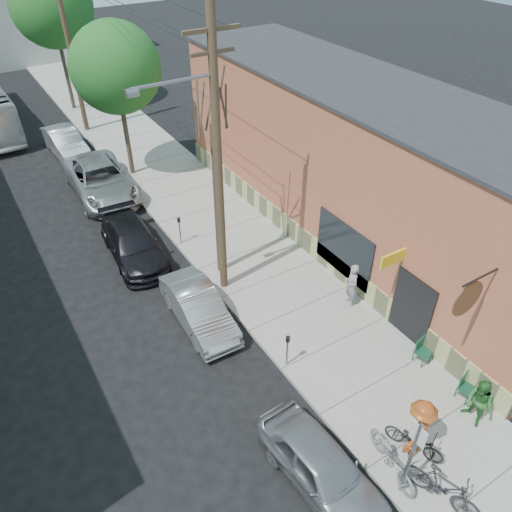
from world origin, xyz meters
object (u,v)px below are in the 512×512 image
utility_pole_near (216,161)px  car_0 (321,467)px  patron_green (479,403)px  parked_bike_b (393,457)px  car_2 (133,243)px  patio_chair_b (467,389)px  car_4 (65,142)px  car_1 (199,308)px  cyclist (418,429)px  tree_bare (217,203)px  car_3 (101,180)px  patron_grey (352,285)px  parked_bike_a (443,488)px  parking_meter_near (288,346)px  patio_chair_a (423,352)px  tree_leafy_mid (116,68)px  tree_leafy_far (51,6)px  parking_meter_far (180,226)px  sign_post (412,453)px

utility_pole_near → car_0: size_ratio=2.49×
patron_green → parked_bike_b: size_ratio=0.83×
car_2 → patio_chair_b: bearing=-60.8°
utility_pole_near → patio_chair_b: size_ratio=11.36×
patron_green → car_2: patron_green is taller
patio_chair_b → patron_green: patron_green is taller
car_4 → car_1: bearing=-92.7°
cyclist → tree_bare: bearing=-103.9°
utility_pole_near → cyclist: 9.86m
car_3 → patio_chair_b: bearing=-71.9°
parked_bike_b → patron_grey: bearing=70.6°
parked_bike_a → car_3: (-2.16, 19.70, 0.07)m
parking_meter_near → patio_chair_a: (3.76, -2.21, -0.39)m
parking_meter_near → patron_green: size_ratio=0.75×
parked_bike_a → car_1: (-2.16, 8.99, -0.08)m
tree_leafy_mid → patron_grey: size_ratio=4.35×
utility_pole_near → parked_bike_b: 10.09m
parked_bike_a → parked_bike_b: (-0.43, 1.26, -0.08)m
tree_bare → car_3: bearing=103.1°
tree_leafy_far → car_0: size_ratio=2.21×
utility_pole_near → parked_bike_a: 11.20m
cyclist → car_0: (-2.63, 0.69, -0.45)m
parking_meter_far → sign_post: bearing=-89.6°
parking_meter_far → car_1: (-1.45, -4.64, -0.31)m
parking_meter_far → utility_pole_near: (0.14, -3.47, 4.43)m
car_0 → parked_bike_b: bearing=-27.4°
cyclist → car_1: (-2.63, 7.65, -0.46)m
sign_post → tree_leafy_far: bearing=89.2°
car_2 → car_3: (0.54, 5.80, 0.13)m
sign_post → tree_leafy_far: (0.45, 31.41, 4.69)m
parking_meter_near → car_0: 3.91m
parking_meter_near → tree_leafy_far: 27.03m
tree_leafy_mid → car_2: size_ratio=1.61×
tree_leafy_far → tree_bare: bearing=-90.0°
parking_meter_near → car_3: size_ratio=0.21×
patron_grey → parking_meter_far: bearing=-133.0°
parked_bike_a → car_1: parked_bike_a is taller
tree_leafy_mid → car_3: size_ratio=1.29×
utility_pole_near → tree_leafy_far: (0.41, 21.94, 1.11)m
parking_meter_far → patio_chair_b: bearing=-72.4°
car_0 → car_1: 6.96m
tree_leafy_far → patron_green: 31.64m
tree_leafy_far → patron_grey: tree_leafy_far is taller
sign_post → car_0: sign_post is taller
tree_bare → patron_grey: bearing=-54.5°
patio_chair_b → car_3: bearing=92.8°
parking_meter_near → car_4: (-1.73, 19.68, -0.26)m
parking_meter_far → patio_chair_b: parking_meter_far is taller
patron_green → parked_bike_b: 3.06m
tree_leafy_far → parked_bike_a: (0.16, -32.11, -5.77)m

